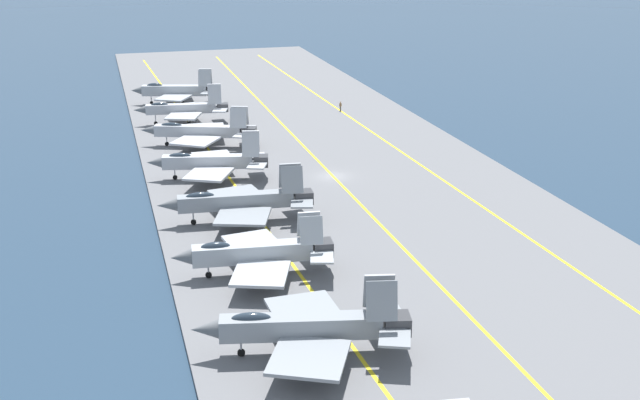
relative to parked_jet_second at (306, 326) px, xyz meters
The scene contains 13 objects.
ground_plane 46.03m from the parked_jet_second, 19.06° to the right, with size 2000.00×2000.00×0.00m, color #23384C.
carrier_deck 46.02m from the parked_jet_second, 19.06° to the right, with size 225.05×47.84×0.40m, color slate.
deck_stripe_foul_line 51.81m from the parked_jet_second, 32.96° to the right, with size 202.55×0.36×0.01m, color yellow.
deck_stripe_centerline 46.01m from the parked_jet_second, 19.06° to the right, with size 202.55×0.36×0.01m, color yellow.
deck_stripe_edge_line 43.53m from the parked_jet_second, ahead, with size 202.55×0.36×0.01m, color yellow.
parked_jet_second is the anchor object (origin of this frame).
parked_jet_third 15.64m from the parked_jet_second, ahead, with size 13.96×15.38×5.83m.
parked_jet_fourth 30.04m from the parked_jet_second, ahead, with size 13.79×17.35×6.33m.
parked_jet_fifth 46.47m from the parked_jet_second, ahead, with size 13.91×15.71×6.30m.
parked_jet_sixth 62.74m from the parked_jet_second, ahead, with size 13.95×17.35×6.10m.
parked_jet_seventh 77.46m from the parked_jet_second, ahead, with size 12.72×15.49×6.48m.
parked_jet_eighth 92.80m from the parked_jet_second, ahead, with size 13.40×15.92×6.45m.
crew_brown_vest 84.08m from the parked_jet_second, 18.81° to the right, with size 0.45×0.46×1.70m.
Camera 1 is at (-96.54, 28.76, 32.32)m, focal length 45.00 mm.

